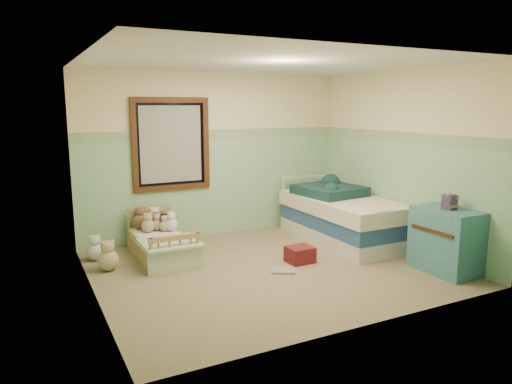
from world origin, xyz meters
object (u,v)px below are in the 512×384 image
toddler_bed_frame (162,251)px  plush_floor_tan (108,260)px  plush_floor_cream (96,252)px  red_pillow (300,254)px  floor_book (283,271)px  dresser (446,240)px  twin_bed_frame (343,234)px

toddler_bed_frame → plush_floor_tan: (-0.74, -0.24, 0.05)m
plush_floor_cream → red_pillow: plush_floor_cream is taller
toddler_bed_frame → floor_book: toddler_bed_frame is taller
plush_floor_tan → toddler_bed_frame: bearing=17.7°
plush_floor_tan → floor_book: (1.90, -1.02, -0.12)m
dresser → red_pillow: size_ratio=2.38×
toddler_bed_frame → red_pillow: size_ratio=3.95×
twin_bed_frame → red_pillow: 1.23m
red_pillow → floor_book: size_ratio=1.17×
toddler_bed_frame → red_pillow: 1.86m
plush_floor_cream → twin_bed_frame: plush_floor_cream is taller
floor_book → twin_bed_frame: bearing=57.2°
dresser → red_pillow: dresser is taller
plush_floor_tan → dresser: bearing=-27.3°
plush_floor_cream → twin_bed_frame: size_ratio=0.11×
plush_floor_tan → dresser: dresser is taller
floor_book → red_pillow: bearing=59.7°
plush_floor_tan → twin_bed_frame: 3.39m
twin_bed_frame → floor_book: bearing=-152.7°
plush_floor_cream → red_pillow: size_ratio=0.70×
toddler_bed_frame → dresser: size_ratio=1.66×
plush_floor_cream → twin_bed_frame: 3.54m
plush_floor_tan → dresser: (3.68, -1.90, 0.26)m
toddler_bed_frame → twin_bed_frame: 2.69m
twin_bed_frame → floor_book: (-1.48, -0.76, -0.10)m
dresser → floor_book: dresser is taller
plush_floor_tan → twin_bed_frame: plush_floor_tan is taller
toddler_bed_frame → red_pillow: (1.54, -1.04, 0.02)m
toddler_bed_frame → dresser: bearing=-36.0°
plush_floor_tan → floor_book: plush_floor_tan is taller
plush_floor_tan → red_pillow: plush_floor_tan is taller
toddler_bed_frame → floor_book: bearing=-47.0°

